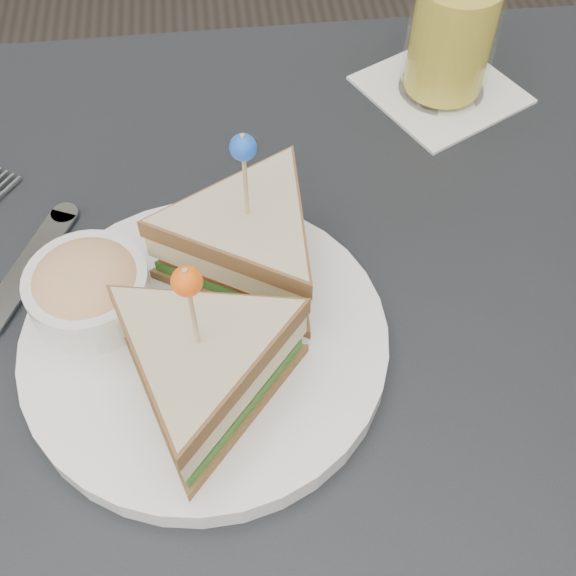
# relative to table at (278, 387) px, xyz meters

# --- Properties ---
(table) EXTENTS (0.80, 0.80, 0.75)m
(table) POSITION_rel_table_xyz_m (0.00, 0.00, 0.00)
(table) COLOR black
(table) RESTS_ON ground
(plate_meal) EXTENTS (0.34, 0.34, 0.16)m
(plate_meal) POSITION_rel_table_xyz_m (-0.05, 0.00, 0.12)
(plate_meal) COLOR white
(plate_meal) RESTS_ON table
(drink_set) EXTENTS (0.18, 0.18, 0.17)m
(drink_set) POSITION_rel_table_xyz_m (0.19, 0.27, 0.15)
(drink_set) COLOR white
(drink_set) RESTS_ON table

